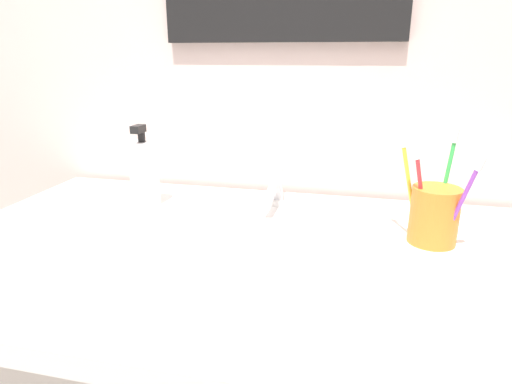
# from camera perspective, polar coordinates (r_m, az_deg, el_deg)

# --- Properties ---
(tiled_wall_back) EXTENTS (2.34, 0.04, 2.40)m
(tiled_wall_back) POSITION_cam_1_polar(r_m,az_deg,el_deg) (1.07, 3.64, 15.43)
(tiled_wall_back) COLOR beige
(tiled_wall_back) RESTS_ON ground
(sink_basin) EXTENTS (0.46, 0.46, 0.10)m
(sink_basin) POSITION_cam_1_polar(r_m,az_deg,el_deg) (0.79, -0.50, -9.02)
(sink_basin) COLOR white
(sink_basin) RESTS_ON vanity_counter
(faucet) EXTENTS (0.02, 0.16, 0.11)m
(faucet) POSITION_cam_1_polar(r_m,az_deg,el_deg) (0.96, 2.56, 1.16)
(faucet) COLOR silver
(faucet) RESTS_ON sink_basin
(toothbrush_cup) EXTENTS (0.08, 0.08, 0.10)m
(toothbrush_cup) POSITION_cam_1_polar(r_m,az_deg,el_deg) (0.83, 22.32, -2.87)
(toothbrush_cup) COLOR orange
(toothbrush_cup) RESTS_ON vanity_counter
(toothbrush_red) EXTENTS (0.05, 0.02, 0.18)m
(toothbrush_red) POSITION_cam_1_polar(r_m,az_deg,el_deg) (0.80, 20.77, 0.53)
(toothbrush_red) COLOR red
(toothbrush_red) RESTS_ON toothbrush_cup
(toothbrush_yellow) EXTENTS (0.05, 0.03, 0.19)m
(toothbrush_yellow) POSITION_cam_1_polar(r_m,az_deg,el_deg) (0.83, 19.36, 1.55)
(toothbrush_yellow) COLOR yellow
(toothbrush_yellow) RESTS_ON toothbrush_cup
(toothbrush_green) EXTENTS (0.03, 0.05, 0.19)m
(toothbrush_green) POSITION_cam_1_polar(r_m,az_deg,el_deg) (0.85, 23.72, 1.80)
(toothbrush_green) COLOR green
(toothbrush_green) RESTS_ON toothbrush_cup
(toothbrush_purple) EXTENTS (0.05, 0.04, 0.17)m
(toothbrush_purple) POSITION_cam_1_polar(r_m,az_deg,el_deg) (0.79, 25.59, -0.57)
(toothbrush_purple) COLOR purple
(toothbrush_purple) RESTS_ON toothbrush_cup
(soap_dispenser) EXTENTS (0.06, 0.06, 0.18)m
(soap_dispenser) POSITION_cam_1_polar(r_m,az_deg,el_deg) (0.99, -14.44, 2.48)
(soap_dispenser) COLOR white
(soap_dispenser) RESTS_ON vanity_counter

